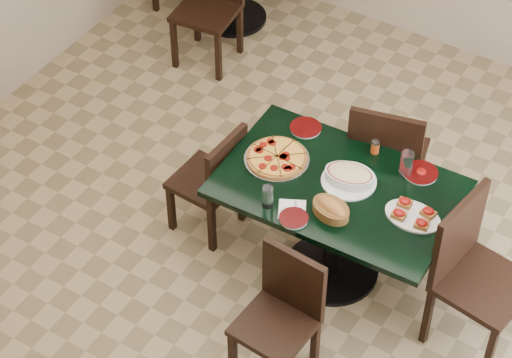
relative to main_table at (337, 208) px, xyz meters
The scene contains 17 objects.
floor 0.71m from the main_table, 148.40° to the right, with size 5.50×5.50×0.00m, color #927D54.
main_table is the anchor object (origin of this frame).
chair_far 0.57m from the main_table, 86.10° to the left, with size 0.55×0.55×0.98m.
chair_near 0.75m from the main_table, 84.02° to the right, with size 0.42×0.42×0.84m.
chair_right 0.85m from the main_table, ahead, with size 0.53×0.53×1.00m.
chair_left 0.82m from the main_table, behind, with size 0.40×0.40×0.82m.
pepperoni_pizza 0.46m from the main_table, behind, with size 0.39×0.39×0.04m.
lasagna_casserole 0.24m from the main_table, 59.91° to the left, with size 0.32×0.32×0.09m.
bread_basket 0.32m from the main_table, 72.68° to the right, with size 0.27×0.22×0.10m.
bruschetta_platter 0.51m from the main_table, ahead, with size 0.34×0.24×0.05m.
side_plate_near 0.42m from the main_table, 103.41° to the right, with size 0.17×0.17×0.02m.
side_plate_far_r 0.53m from the main_table, 43.54° to the left, with size 0.20×0.20×0.03m.
side_plate_far_l 0.55m from the main_table, 141.17° to the left, with size 0.19×0.19×0.02m.
napkin_setting 0.38m from the main_table, 112.95° to the right, with size 0.20×0.20×0.01m.
water_glass_a 0.48m from the main_table, 46.21° to the left, with size 0.08×0.08×0.16m, color white.
water_glass_b 0.50m from the main_table, 127.42° to the right, with size 0.06×0.06×0.14m, color white.
pepper_shaker 0.43m from the main_table, 82.46° to the left, with size 0.05×0.05×0.09m.
Camera 1 is at (2.10, -3.44, 4.80)m, focal length 70.00 mm.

